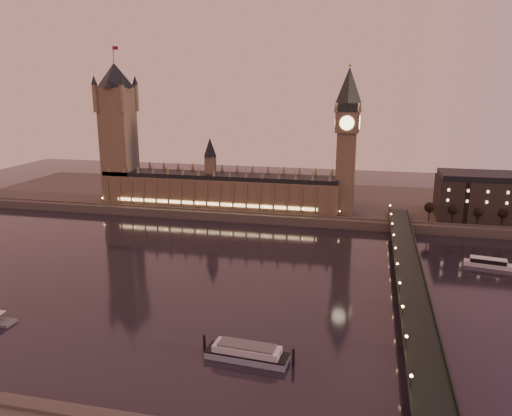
{
  "coord_description": "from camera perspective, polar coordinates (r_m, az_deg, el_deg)",
  "views": [
    {
      "loc": [
        71.08,
        -231.93,
        96.23
      ],
      "look_at": [
        9.09,
        35.0,
        28.22
      ],
      "focal_mm": 35.0,
      "sensor_mm": 36.0,
      "label": 1
    }
  ],
  "objects": [
    {
      "name": "ground",
      "position": [
        260.97,
        -3.72,
        -7.73
      ],
      "size": [
        700.0,
        700.0,
        0.0
      ],
      "primitive_type": "plane",
      "color": "black",
      "rests_on": "ground"
    },
    {
      "name": "far_embankment",
      "position": [
        409.8,
        6.98,
        0.68
      ],
      "size": [
        560.0,
        130.0,
        6.0
      ],
      "primitive_type": "cube",
      "color": "#423D35",
      "rests_on": "ground"
    },
    {
      "name": "palace_of_westminster",
      "position": [
        377.46,
        -4.33,
        2.51
      ],
      "size": [
        180.0,
        26.62,
        52.0
      ],
      "color": "brown",
      "rests_on": "ground"
    },
    {
      "name": "victoria_tower",
      "position": [
        402.49,
        -15.51,
        9.1
      ],
      "size": [
        31.68,
        31.68,
        118.0
      ],
      "color": "brown",
      "rests_on": "ground"
    },
    {
      "name": "big_ben",
      "position": [
        354.81,
        10.37,
        8.49
      ],
      "size": [
        17.68,
        17.68,
        104.0
      ],
      "color": "brown",
      "rests_on": "ground"
    },
    {
      "name": "westminster_bridge",
      "position": [
        249.89,
        17.03,
        -7.99
      ],
      "size": [
        13.2,
        260.0,
        15.3
      ],
      "color": "black",
      "rests_on": "ground"
    },
    {
      "name": "bare_tree_0",
      "position": [
        352.9,
        19.48,
        -0.15
      ],
      "size": [
        6.07,
        6.07,
        12.33
      ],
      "color": "black",
      "rests_on": "ground"
    },
    {
      "name": "bare_tree_1",
      "position": [
        354.97,
        21.88,
        -0.28
      ],
      "size": [
        6.07,
        6.07,
        12.33
      ],
      "color": "black",
      "rests_on": "ground"
    },
    {
      "name": "bare_tree_2",
      "position": [
        357.66,
        24.24,
        -0.41
      ],
      "size": [
        6.07,
        6.07,
        12.33
      ],
      "color": "black",
      "rests_on": "ground"
    },
    {
      "name": "bare_tree_3",
      "position": [
        360.96,
        26.56,
        -0.53
      ],
      "size": [
        6.07,
        6.07,
        12.33
      ],
      "color": "black",
      "rests_on": "ground"
    },
    {
      "name": "cruise_boat_c",
      "position": [
        299.8,
        24.99,
        -5.71
      ],
      "size": [
        25.12,
        10.75,
        4.87
      ],
      "rotation": [
        0.0,
        0.0,
        -0.18
      ],
      "color": "silver",
      "rests_on": "ground"
    },
    {
      "name": "moored_barge",
      "position": [
        186.27,
        -1.04,
        -16.21
      ],
      "size": [
        34.7,
        10.59,
        6.38
      ],
      "rotation": [
        0.0,
        0.0,
        -0.07
      ],
      "color": "#90A2B7",
      "rests_on": "ground"
    }
  ]
}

